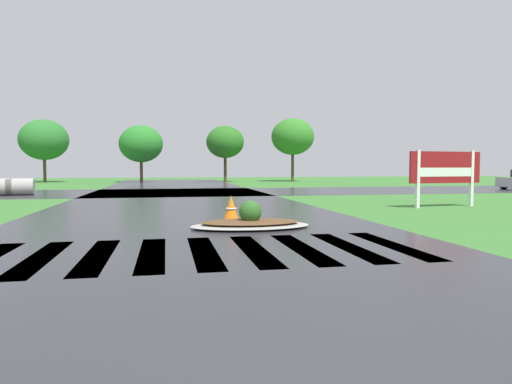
{
  "coord_description": "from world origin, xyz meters",
  "views": [
    {
      "loc": [
        -0.65,
        -2.09,
        1.52
      ],
      "look_at": [
        1.41,
        8.31,
        0.92
      ],
      "focal_mm": 32.01,
      "sensor_mm": 36.0,
      "label": 1
    }
  ],
  "objects_px": {
    "traffic_cone": "(231,210)",
    "drainage_pipe_stack": "(10,187)",
    "estate_billboard": "(445,170)",
    "median_island": "(250,222)"
  },
  "relations": [
    {
      "from": "estate_billboard",
      "to": "traffic_cone",
      "type": "relative_size",
      "value": 4.09
    },
    {
      "from": "estate_billboard",
      "to": "drainage_pipe_stack",
      "type": "height_order",
      "value": "estate_billboard"
    },
    {
      "from": "traffic_cone",
      "to": "drainage_pipe_stack",
      "type": "bearing_deg",
      "value": 124.72
    },
    {
      "from": "median_island",
      "to": "traffic_cone",
      "type": "relative_size",
      "value": 3.94
    },
    {
      "from": "estate_billboard",
      "to": "median_island",
      "type": "relative_size",
      "value": 1.04
    },
    {
      "from": "estate_billboard",
      "to": "median_island",
      "type": "bearing_deg",
      "value": 21.21
    },
    {
      "from": "drainage_pipe_stack",
      "to": "traffic_cone",
      "type": "distance_m",
      "value": 16.95
    },
    {
      "from": "estate_billboard",
      "to": "traffic_cone",
      "type": "distance_m",
      "value": 9.16
    },
    {
      "from": "median_island",
      "to": "drainage_pipe_stack",
      "type": "relative_size",
      "value": 1.23
    },
    {
      "from": "estate_billboard",
      "to": "traffic_cone",
      "type": "xyz_separation_m",
      "value": [
        -8.46,
        -3.35,
        -1.02
      ]
    }
  ]
}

